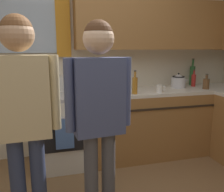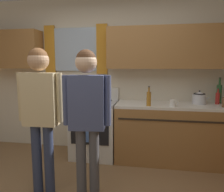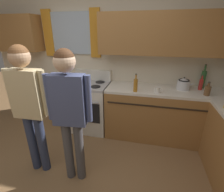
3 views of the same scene
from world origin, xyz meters
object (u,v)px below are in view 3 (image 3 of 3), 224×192
Objects in this scene: bottle_squat_brown at (207,90)px; stovetop_kettle at (184,84)px; mug_ceramic_white at (158,90)px; bottle_wine_green at (203,79)px; bottle_oil_amber at (136,85)px; adult_left at (28,99)px; adult_in_plaid at (69,105)px; bottle_sauce_red at (201,84)px; stove_oven at (90,105)px.

stovetop_kettle reaches higher than bottle_squat_brown.
bottle_wine_green is at bearing 29.97° from mug_ceramic_white.
bottle_wine_green is at bearing 22.37° from bottle_oil_amber.
adult_left reaches higher than mug_ceramic_white.
adult_left is at bearing 177.04° from adult_in_plaid.
bottle_sauce_red reaches higher than mug_ceramic_white.
stove_oven is 3.85× the size of bottle_oil_amber.
adult_left is at bearing -147.78° from mug_ceramic_white.
stove_oven is 4.02× the size of stovetop_kettle.
bottle_oil_amber is at bearing -14.24° from stove_oven.
bottle_squat_brown is at bearing 31.64° from adult_in_plaid.
adult_in_plaid is (-1.71, -1.40, -0.02)m from bottle_wine_green.
stove_oven is at bearing 100.57° from adult_in_plaid.
bottle_wine_green reaches higher than bottle_sauce_red.
bottle_wine_green is 0.36m from stovetop_kettle.
bottle_wine_green is at bearing 66.57° from bottle_sauce_red.
stove_oven is at bearing 170.58° from mug_ceramic_white.
stovetop_kettle reaches higher than stove_oven.
adult_left reaches higher than stovetop_kettle.
mug_ceramic_white is 1.39m from adult_in_plaid.
stovetop_kettle is (0.75, 0.28, -0.01)m from bottle_oil_amber.
bottle_oil_amber is 1.16m from bottle_wine_green.
adult_in_plaid is at bearing -2.96° from adult_left.
bottle_oil_amber is at bearing -162.44° from bottle_sauce_red.
stove_oven is at bearing -173.41° from bottle_wine_green.
adult_in_plaid is at bearing -138.13° from stovetop_kettle.
bottle_oil_amber is at bearing 56.48° from adult_in_plaid.
bottle_oil_amber is at bearing -175.80° from bottle_squat_brown.
bottle_sauce_red is 2.53m from adult_left.
bottle_squat_brown is (1.05, 0.08, -0.03)m from bottle_oil_amber.
stovetop_kettle is at bearing 32.29° from adult_left.
bottle_squat_brown is (1.91, -0.14, 0.51)m from stove_oven.
adult_left is 1.01× the size of adult_in_plaid.
adult_in_plaid is (-1.69, -1.04, 0.06)m from bottle_squat_brown.
stovetop_kettle is at bearing 2.25° from stove_oven.
mug_ceramic_white is (1.20, -0.20, 0.48)m from stove_oven.
adult_in_plaid is (-0.98, -0.98, 0.08)m from mug_ceramic_white.
mug_ceramic_white is at bearing -9.42° from stove_oven.
bottle_oil_amber is at bearing 38.52° from adult_left.
adult_left is (-2.22, -1.01, 0.07)m from bottle_squat_brown.
bottle_oil_amber is 0.17× the size of adult_left.
bottle_oil_amber is 0.80m from stovetop_kettle.
adult_in_plaid is at bearing -142.20° from bottle_sauce_red.
adult_in_plaid reaches higher than stovetop_kettle.
stove_oven is 0.67× the size of adult_in_plaid.
bottle_wine_green is 0.24× the size of adult_left.
bottle_sauce_red reaches higher than stovetop_kettle.
stove_oven is 1.95m from bottle_sauce_red.
bottle_squat_brown is 0.75× the size of stovetop_kettle.
mug_ceramic_white is at bearing 32.22° from adult_left.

